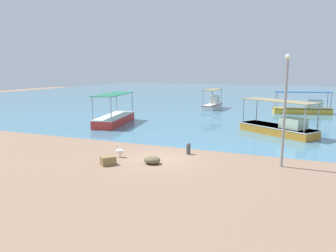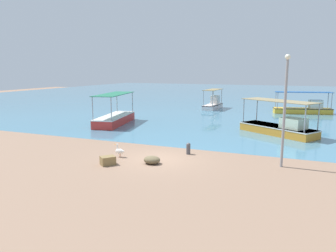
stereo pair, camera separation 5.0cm
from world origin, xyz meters
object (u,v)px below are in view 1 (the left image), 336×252
at_px(fishing_boat_far_right, 114,118).
at_px(net_pile, 152,160).
at_px(fishing_boat_center, 280,127).
at_px(pelican, 120,151).
at_px(cargo_crate, 108,161).
at_px(mooring_bollard, 188,148).
at_px(fishing_boat_far_left, 304,108).
at_px(lamp_post, 285,105).
at_px(fishing_boat_near_left, 213,104).

relative_size(fishing_boat_far_right, net_pile, 7.47).
relative_size(fishing_boat_center, pelican, 7.89).
bearing_deg(cargo_crate, mooring_bollard, 48.92).
height_order(fishing_boat_center, fishing_boat_far_left, fishing_boat_center).
relative_size(fishing_boat_far_left, cargo_crate, 8.75).
height_order(fishing_boat_center, cargo_crate, fishing_boat_center).
relative_size(fishing_boat_center, lamp_post, 1.08).
bearing_deg(pelican, net_pile, -12.08).
relative_size(fishing_boat_far_left, net_pile, 7.13).
bearing_deg(fishing_boat_center, net_pile, -117.84).
bearing_deg(fishing_boat_far_left, fishing_boat_far_right, -138.05).
distance_m(lamp_post, net_pile, 7.60).
xyz_separation_m(fishing_boat_far_right, fishing_boat_near_left, (5.50, 15.43, 0.04)).
distance_m(pelican, cargo_crate, 1.63).
height_order(fishing_boat_near_left, mooring_bollard, fishing_boat_near_left).
bearing_deg(pelican, fishing_boat_center, 52.33).
bearing_deg(pelican, mooring_bollard, 31.84).
bearing_deg(fishing_boat_far_right, cargo_crate, -59.98).
height_order(net_pile, cargo_crate, cargo_crate).
bearing_deg(fishing_boat_far_left, mooring_bollard, -105.88).
bearing_deg(fishing_boat_far_left, net_pile, -106.75).
height_order(fishing_boat_far_left, cargo_crate, fishing_boat_far_left).
bearing_deg(lamp_post, mooring_bollard, 174.09).
distance_m(mooring_bollard, cargo_crate, 5.04).
height_order(mooring_bollard, cargo_crate, mooring_bollard).
bearing_deg(fishing_boat_near_left, cargo_crate, -87.30).
xyz_separation_m(fishing_boat_far_right, lamp_post, (15.52, -8.50, 2.72)).
bearing_deg(pelican, lamp_post, 10.32).
height_order(fishing_boat_far_right, cargo_crate, fishing_boat_far_right).
bearing_deg(mooring_bollard, fishing_boat_far_right, 141.81).
distance_m(fishing_boat_near_left, net_pile, 26.29).
relative_size(pelican, cargo_crate, 1.06).
relative_size(fishing_boat_far_right, mooring_bollard, 9.68).
xyz_separation_m(fishing_boat_far_right, fishing_boat_center, (14.82, 0.57, 0.03)).
distance_m(fishing_boat_far_right, fishing_boat_center, 14.84).
height_order(fishing_boat_far_right, fishing_boat_near_left, fishing_boat_far_right).
distance_m(fishing_boat_far_left, mooring_bollard, 23.75).
bearing_deg(cargo_crate, fishing_boat_far_left, 69.79).
distance_m(fishing_boat_center, lamp_post, 9.49).
bearing_deg(fishing_boat_center, pelican, -127.67).
height_order(fishing_boat_center, net_pile, fishing_boat_center).
bearing_deg(net_pile, fishing_boat_far_right, 129.95).
height_order(lamp_post, net_pile, lamp_post).
bearing_deg(mooring_bollard, fishing_boat_near_left, 101.12).
distance_m(fishing_boat_center, mooring_bollard, 9.74).
relative_size(fishing_boat_center, mooring_bollard, 8.82).
relative_size(fishing_boat_center, cargo_crate, 8.35).
distance_m(fishing_boat_center, fishing_boat_near_left, 17.54).
xyz_separation_m(lamp_post, cargo_crate, (-8.74, -3.24, -3.06)).
height_order(fishing_boat_near_left, pelican, fishing_boat_near_left).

